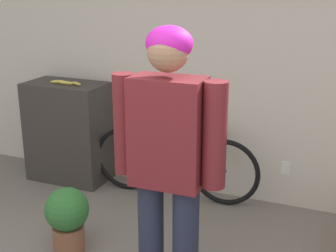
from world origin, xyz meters
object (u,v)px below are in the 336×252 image
Objects in this scene: potted_plant at (67,216)px; banana at (66,83)px; person at (168,153)px; bicycle at (173,163)px.

banana is at bearing 122.95° from potted_plant.
person is 1.66m from bicycle.
banana reaches higher than potted_plant.
banana is at bearing 138.31° from person.
bicycle is at bearing 71.95° from potted_plant.
person reaches higher than banana.
person is at bearing -39.98° from banana.
person is at bearing -72.22° from bicycle.
person is 1.20m from potted_plant.
bicycle is 1.26m from banana.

